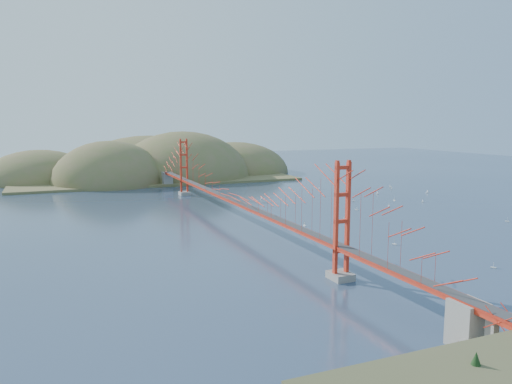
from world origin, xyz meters
name	(u,v)px	position (x,y,z in m)	size (l,w,h in m)	color
ground	(234,222)	(0.00, 0.00, 0.00)	(320.00, 320.00, 0.00)	#2A3B55
bridge	(234,176)	(0.00, 0.18, 7.01)	(2.20, 94.40, 12.00)	gray
promontory	(496,362)	(0.00, -48.50, 0.12)	(9.00, 6.00, 0.24)	#59544C
fort	(492,348)	(0.40, -47.80, 0.67)	(3.70, 2.30, 1.75)	brown
far_headlands	(157,176)	(2.21, 68.52, 0.00)	(84.00, 58.00, 25.00)	brown
sailboat_3	(261,199)	(12.62, 18.82, 0.14)	(0.52, 0.46, 0.58)	white
sailboat_9	(391,188)	(45.49, 20.87, 0.16)	(0.71, 0.71, 0.74)	white
sailboat_15	(295,191)	(23.35, 25.45, 0.15)	(0.51, 0.57, 0.65)	white
sailboat_5	(394,200)	(35.79, 7.38, 0.15)	(0.50, 0.61, 0.71)	white
sailboat_11	(423,202)	(39.51, 3.72, 0.13)	(0.49, 0.49, 0.56)	white
sailboat_8	(377,193)	(37.87, 15.62, 0.15)	(0.60, 0.50, 0.69)	white
sailboat_6	(494,267)	(16.92, -33.03, 0.15)	(0.63, 0.63, 0.66)	white
sailboat_4	(389,205)	(30.88, 2.68, 0.13)	(0.48, 0.50, 0.56)	white
sailboat_17	(427,192)	(48.87, 13.07, 0.15)	(0.61, 0.51, 0.71)	white
sailboat_10	(394,244)	(13.65, -20.88, 0.16)	(0.68, 0.68, 0.72)	white
sailboat_1	(354,201)	(27.83, 9.44, 0.15)	(0.64, 0.64, 0.67)	white
sailboat_14	(344,219)	(16.28, -5.22, 0.16)	(0.66, 0.66, 0.73)	white
sailboat_7	(319,189)	(29.90, 26.35, 0.16)	(0.64, 0.54, 0.73)	white
sailboat_16	(357,209)	(23.25, 1.68, 0.16)	(0.68, 0.68, 0.73)	white
sailboat_0	(305,225)	(8.63, -6.59, 0.15)	(0.47, 0.59, 0.70)	white
sailboat_extra_0	(390,187)	(47.19, 23.56, 0.16)	(0.68, 0.68, 0.74)	white
sailboat_extra_1	(507,221)	(38.76, -15.90, 0.15)	(0.67, 0.67, 0.71)	white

